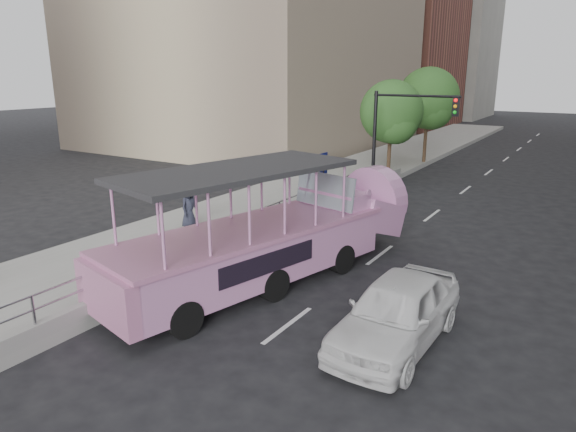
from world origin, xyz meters
name	(u,v)px	position (x,y,z in m)	size (l,w,h in m)	color
ground	(295,289)	(0.00, 0.00, 0.00)	(160.00, 160.00, 0.00)	black
sidewalk	(300,194)	(-5.75, 10.00, 0.15)	(5.50, 80.00, 0.30)	#9A9B95
kerb_wall	(248,237)	(-3.12, 2.00, 0.48)	(0.24, 30.00, 0.36)	gray
guardrail	(248,219)	(-3.12, 2.00, 1.14)	(0.07, 22.00, 0.71)	#A8A8AD
duck_boat	(277,236)	(-0.92, 0.49, 1.32)	(5.00, 11.02, 3.56)	black
car	(397,312)	(3.57, -1.42, 0.79)	(1.87, 4.64, 1.58)	white
pedestrian_far	(189,207)	(-6.13, 2.29, 1.11)	(0.79, 0.51, 1.61)	#272A3A
parking_sign	(323,177)	(-3.00, 7.28, 1.75)	(0.08, 0.63, 2.79)	black
traffic_signal	(398,127)	(-1.70, 12.50, 3.50)	(4.20, 0.32, 5.20)	black
street_tree_near	(392,114)	(-3.30, 15.93, 3.82)	(3.52, 3.52, 5.72)	#3B2A1B
street_tree_far	(429,101)	(-3.10, 21.93, 4.31)	(3.97, 3.97, 6.45)	#3B2A1B
midrise_brick	(376,11)	(-18.00, 48.00, 13.00)	(18.00, 16.00, 26.00)	brown
midrise_stone_b	(432,44)	(-16.00, 64.00, 10.00)	(16.00, 14.00, 20.00)	gray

